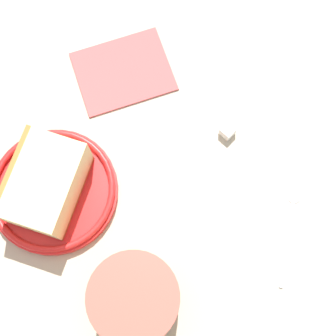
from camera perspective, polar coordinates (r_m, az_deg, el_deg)
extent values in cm
cube|color=tan|center=(60.39, -5.67, -0.88)|extent=(119.32, 119.32, 2.23)
cylinder|color=red|center=(59.48, -13.33, -2.69)|extent=(15.35, 15.35, 1.19)
torus|color=red|center=(58.55, -13.55, -2.49)|extent=(14.88, 14.88, 0.76)
cube|color=#9E662D|center=(58.63, -13.53, -2.51)|extent=(12.20, 12.06, 0.60)
cube|color=beige|center=(55.92, -14.19, -1.86)|extent=(12.20, 12.06, 5.12)
cube|color=#9E662D|center=(57.11, -17.45, -0.74)|extent=(8.06, 7.71, 5.12)
cylinder|color=#BF4C3F|center=(52.05, -3.81, -15.12)|extent=(9.02, 9.02, 10.39)
cylinder|color=yellow|center=(54.25, -3.65, -15.12)|extent=(9.20, 9.20, 2.99)
cylinder|color=brown|center=(49.45, -4.01, -15.12)|extent=(7.94, 7.94, 0.40)
ellipsoid|color=silver|center=(60.09, 14.91, -2.70)|extent=(3.47, 3.58, 0.80)
cylinder|color=silver|center=(58.91, 14.00, -8.83)|extent=(6.91, 8.00, 0.50)
cube|color=#B24C4C|center=(63.81, -5.34, 11.40)|extent=(13.42, 11.33, 0.60)
cube|color=white|center=(60.25, 7.09, 4.35)|extent=(1.94, 1.94, 1.54)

